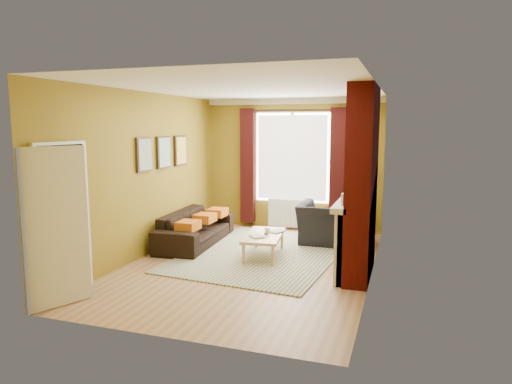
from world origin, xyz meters
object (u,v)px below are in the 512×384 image
wicker_stool (322,223)px  floor_lamp (364,178)px  armchair (332,224)px  sofa (196,228)px  coffee_table (264,237)px

wicker_stool → floor_lamp: 1.27m
armchair → wicker_stool: size_ratio=2.49×
sofa → armchair: (2.45, 0.80, 0.08)m
wicker_stool → floor_lamp: (0.81, -0.05, 0.97)m
sofa → wicker_stool: (2.16, 1.49, -0.07)m
sofa → coffee_table: bearing=-109.3°
coffee_table → floor_lamp: floor_lamp is taller
armchair → wicker_stool: armchair is taller
floor_lamp → armchair: bearing=-129.0°
floor_lamp → wicker_stool: bearing=176.3°
coffee_table → wicker_stool: wicker_stool is taller
floor_lamp → sofa: bearing=-154.2°
wicker_stool → floor_lamp: bearing=-3.7°
armchair → floor_lamp: size_ratio=0.78×
coffee_table → floor_lamp: (1.48, 1.87, 0.86)m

